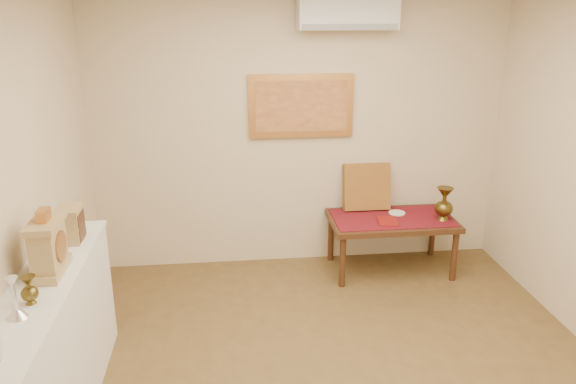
{
  "coord_description": "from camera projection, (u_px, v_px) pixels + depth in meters",
  "views": [
    {
      "loc": [
        -0.73,
        -3.04,
        2.52
      ],
      "look_at": [
        -0.25,
        1.15,
        1.1
      ],
      "focal_mm": 35.0,
      "sensor_mm": 36.0,
      "label": 1
    }
  ],
  "objects": [
    {
      "name": "painting",
      "position": [
        301.0,
        106.0,
        5.33
      ],
      "size": [
        1.0,
        0.06,
        0.6
      ],
      "color": "#C07C3D",
      "rests_on": "wall_back"
    },
    {
      "name": "plate",
      "position": [
        397.0,
        213.0,
        5.53
      ],
      "size": [
        0.16,
        0.16,
        0.01
      ],
      "primitive_type": "cylinder",
      "color": "white",
      "rests_on": "table_cloth"
    },
    {
      "name": "ac_unit",
      "position": [
        348.0,
        13.0,
        5.01
      ],
      "size": [
        0.9,
        0.25,
        0.3
      ],
      "color": "silver",
      "rests_on": "wall_back"
    },
    {
      "name": "wall_back",
      "position": [
        301.0,
        131.0,
        5.44
      ],
      "size": [
        4.0,
        0.02,
        2.7
      ],
      "primitive_type": "cube",
      "color": "beige",
      "rests_on": "ground"
    },
    {
      "name": "cushion",
      "position": [
        366.0,
        187.0,
        5.6
      ],
      "size": [
        0.46,
        0.19,
        0.48
      ],
      "primitive_type": "cube",
      "rotation": [
        -0.21,
        0.0,
        0.0
      ],
      "color": "maroon",
      "rests_on": "table_cloth"
    },
    {
      "name": "display_ledge",
      "position": [
        52.0,
        357.0,
        3.4
      ],
      "size": [
        0.37,
        2.02,
        0.98
      ],
      "color": "white",
      "rests_on": "floor"
    },
    {
      "name": "mantel_clock",
      "position": [
        48.0,
        246.0,
        3.33
      ],
      "size": [
        0.17,
        0.36,
        0.41
      ],
      "color": "tan",
      "rests_on": "display_ledge"
    },
    {
      "name": "candlestick",
      "position": [
        15.0,
        298.0,
        2.87
      ],
      "size": [
        0.11,
        0.11,
        0.23
      ],
      "primitive_type": null,
      "color": "silver",
      "rests_on": "display_ledge"
    },
    {
      "name": "menu",
      "position": [
        387.0,
        221.0,
        5.33
      ],
      "size": [
        0.21,
        0.27,
        0.01
      ],
      "primitive_type": "cube",
      "rotation": [
        0.0,
        0.0,
        -0.14
      ],
      "color": "maroon",
      "rests_on": "table_cloth"
    },
    {
      "name": "low_table",
      "position": [
        392.0,
        224.0,
        5.46
      ],
      "size": [
        1.2,
        0.7,
        0.55
      ],
      "color": "#432514",
      "rests_on": "floor"
    },
    {
      "name": "wooden_chest",
      "position": [
        70.0,
        224.0,
        3.8
      ],
      "size": [
        0.16,
        0.21,
        0.24
      ],
      "color": "tan",
      "rests_on": "display_ledge"
    },
    {
      "name": "brass_urn_small",
      "position": [
        29.0,
        286.0,
        3.01
      ],
      "size": [
        0.09,
        0.09,
        0.21
      ],
      "primitive_type": null,
      "color": "brown",
      "rests_on": "display_ledge"
    },
    {
      "name": "table_cloth",
      "position": [
        392.0,
        218.0,
        5.44
      ],
      "size": [
        1.14,
        0.59,
        0.01
      ],
      "primitive_type": "cube",
      "color": "maroon",
      "rests_on": "low_table"
    },
    {
      "name": "brass_urn_tall",
      "position": [
        444.0,
        200.0,
        5.32
      ],
      "size": [
        0.17,
        0.17,
        0.39
      ],
      "primitive_type": null,
      "color": "brown",
      "rests_on": "table_cloth"
    }
  ]
}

